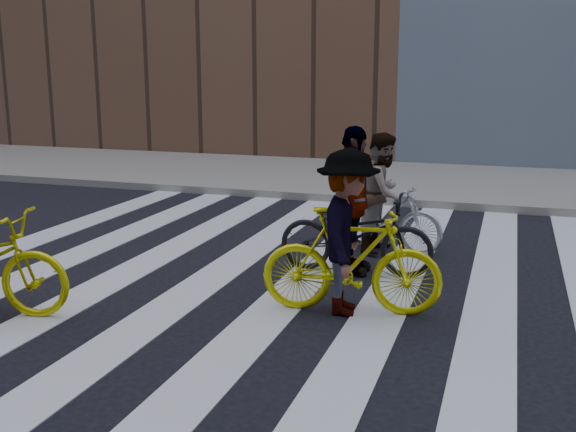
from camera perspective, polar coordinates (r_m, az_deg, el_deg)
The scene contains 9 objects.
ground at distance 8.24m, azimuth -2.76°, elevation -5.51°, with size 100.00×100.00×0.00m, color black.
sidewalk_far at distance 15.27m, azimuth 7.44°, elevation 3.09°, with size 100.00×5.00×0.15m, color gray.
zebra_crosswalk at distance 8.24m, azimuth -2.76°, elevation -5.47°, with size 8.25×10.00×0.01m.
bike_silver_mid at distance 9.53m, azimuth 8.29°, elevation -0.09°, with size 0.46×1.63×0.98m, color #B8BCC3.
bike_yellow_right at distance 7.06m, azimuth 5.39°, elevation -3.84°, with size 0.53×1.88×1.13m, color #DEE20C.
bike_dark_rear at distance 8.44m, azimuth 5.76°, elevation -1.53°, with size 0.68×1.94×1.02m, color black.
rider_mid at distance 9.47m, azimuth 8.06°, elevation 1.97°, with size 0.81×0.63×1.67m, color slate.
rider_right at distance 6.99m, azimuth 5.04°, elevation -1.39°, with size 1.13×0.65×1.75m, color slate.
rider_rear at distance 8.36m, azimuth 5.49°, elevation 1.28°, with size 1.09×0.45×1.85m, color slate.
Camera 1 is at (2.85, -7.30, 2.55)m, focal length 42.00 mm.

